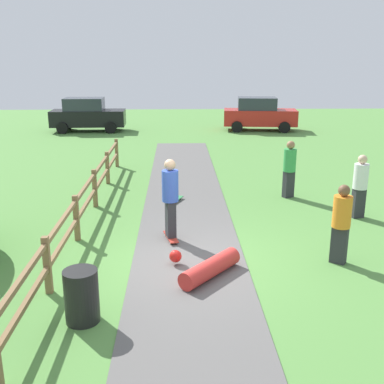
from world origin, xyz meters
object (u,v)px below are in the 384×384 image
bystander_white (360,183)px  parked_car_black (87,115)px  bystander_orange (341,221)px  bystander_green (289,166)px  skater_fallen (207,267)px  skateboard_loose (175,200)px  skater_riding (170,195)px  trash_bin (82,296)px  parked_car_red (259,114)px

bystander_white → parked_car_black: bearing=122.8°
bystander_orange → bystander_green: bearing=89.4°
skater_fallen → parked_car_black: bearing=106.9°
skateboard_loose → bystander_orange: bystander_orange is taller
skateboard_loose → bystander_orange: 5.60m
skater_riding → skater_fallen: 2.24m
skater_fallen → trash_bin: bearing=-144.3°
trash_bin → skater_fallen: (2.15, 1.54, -0.25)m
skater_fallen → bystander_orange: bystander_orange is taller
bystander_green → bystander_orange: bearing=-90.6°
trash_bin → parked_car_red: bearing=72.6°
skater_riding → bystander_orange: bearing=-20.9°
bystander_orange → parked_car_red: (1.47, 18.41, 0.02)m
trash_bin → bystander_white: bearing=37.6°
bystander_white → bystander_green: (-1.43, 1.94, 0.02)m
bystander_white → skater_riding: bearing=-163.5°
bystander_green → skateboard_loose: bearing=-172.8°
skater_riding → bystander_green: skater_riding is taller
skater_fallen → parked_car_red: (4.26, 18.97, 0.76)m
bystander_white → bystander_orange: bearing=-117.6°
skateboard_loose → bystander_green: bearing=7.2°
skater_fallen → parked_car_red: size_ratio=0.34×
parked_car_black → bystander_green: bearing=-57.8°
bystander_orange → bystander_white: 3.20m
trash_bin → bystander_white: 8.12m
skater_fallen → parked_car_black: size_ratio=0.34×
bystander_green → bystander_white: bearing=-53.5°
skater_riding → parked_car_black: size_ratio=0.46×
trash_bin → bystander_orange: (4.94, 2.11, 0.48)m
skateboard_loose → bystander_orange: size_ratio=0.48×
bystander_white → parked_car_red: (-0.01, 15.57, 0.01)m
bystander_green → skater_riding: bearing=-136.2°
skater_riding → bystander_white: (5.02, 1.49, -0.17)m
skater_fallen → bystander_orange: bearing=11.4°
trash_bin → bystander_white: size_ratio=0.52×
bystander_white → parked_car_red: parked_car_red is taller
skater_riding → skater_fallen: skater_riding is taller
parked_car_red → skater_riding: bearing=-106.4°
bystander_white → skateboard_loose: bearing=163.1°
skater_riding → bystander_white: bearing=16.5°
bystander_white → skater_fallen: bearing=-141.5°
parked_car_black → skater_fallen: bearing=-73.1°
trash_bin → bystander_orange: size_ratio=0.53×
skater_riding → bystander_white: 5.24m
skater_riding → parked_car_black: bearing=106.4°
trash_bin → skater_riding: bearing=67.9°
skateboard_loose → bystander_green: 3.62m
bystander_orange → parked_car_red: parked_car_red is taller
bystander_white → parked_car_red: 15.57m
skateboard_loose → bystander_white: 5.21m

